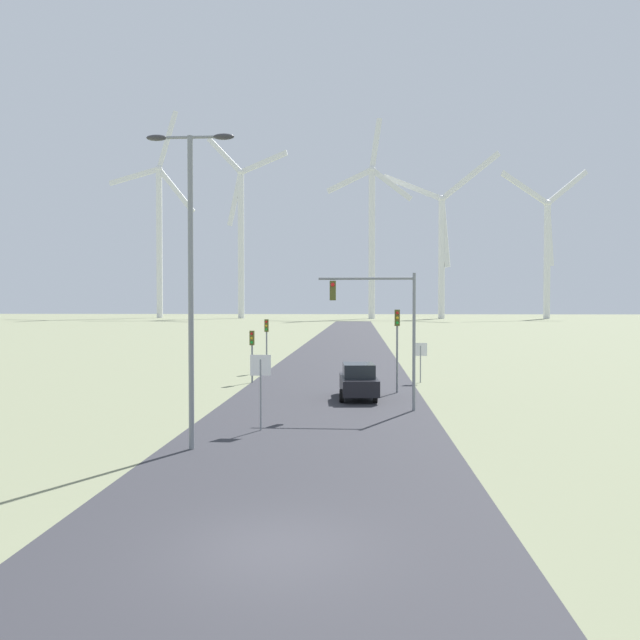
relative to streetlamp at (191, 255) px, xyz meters
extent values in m
plane|color=#757A5B|center=(3.91, -8.26, -6.51)|extent=(600.00, 600.00, 0.00)
cube|color=#2D2D33|center=(3.91, 39.74, -6.51)|extent=(10.00, 240.00, 0.01)
cylinder|color=gray|center=(0.00, 0.00, -1.29)|extent=(0.18, 0.18, 10.45)
cylinder|color=gray|center=(0.00, 0.00, 3.89)|extent=(2.26, 0.10, 0.10)
ellipsoid|color=#333338|center=(-1.13, 0.00, 3.89)|extent=(0.70, 0.32, 0.20)
ellipsoid|color=#333338|center=(1.13, 0.00, 3.89)|extent=(0.70, 0.32, 0.20)
cylinder|color=gray|center=(1.82, 3.26, -5.14)|extent=(0.07, 0.07, 2.75)
cube|color=white|center=(1.82, 3.24, -3.99)|extent=(0.81, 0.01, 0.81)
cube|color=red|center=(1.82, 3.26, -3.99)|extent=(0.76, 0.02, 0.76)
cylinder|color=gray|center=(9.41, 18.42, -5.36)|extent=(0.07, 0.07, 2.30)
cube|color=white|center=(9.41, 18.41, -4.44)|extent=(0.81, 0.01, 0.81)
cube|color=red|center=(9.41, 18.42, -4.44)|extent=(0.76, 0.02, 0.76)
cylinder|color=gray|center=(-1.03, 17.76, -4.90)|extent=(0.11, 0.11, 3.23)
cube|color=#4C511E|center=(-1.03, 17.76, -3.73)|extent=(0.28, 0.24, 0.90)
sphere|color=red|center=(-1.03, 17.63, -3.46)|extent=(0.16, 0.16, 0.16)
sphere|color=gold|center=(-1.03, 17.63, -3.73)|extent=(0.16, 0.16, 0.16)
sphere|color=green|center=(-1.03, 17.63, -4.00)|extent=(0.16, 0.16, 0.16)
cylinder|color=gray|center=(7.69, 13.89, -4.22)|extent=(0.11, 0.11, 4.58)
cube|color=#4C511E|center=(7.69, 13.89, -2.39)|extent=(0.28, 0.24, 0.90)
sphere|color=red|center=(7.69, 13.76, -2.12)|extent=(0.16, 0.16, 0.16)
sphere|color=gold|center=(7.69, 13.76, -2.39)|extent=(0.16, 0.16, 0.16)
sphere|color=green|center=(7.69, 13.76, -2.66)|extent=(0.16, 0.16, 0.16)
cylinder|color=gray|center=(-1.03, 23.83, -4.62)|extent=(0.11, 0.11, 3.79)
cube|color=#4C511E|center=(-1.03, 23.83, -3.17)|extent=(0.28, 0.24, 0.90)
sphere|color=red|center=(-1.03, 23.69, -2.90)|extent=(0.16, 0.16, 0.16)
sphere|color=gold|center=(-1.03, 23.69, -3.17)|extent=(0.16, 0.16, 0.16)
sphere|color=green|center=(-1.03, 23.69, -3.44)|extent=(0.16, 0.16, 0.16)
cylinder|color=gray|center=(8.11, 8.15, -3.36)|extent=(0.14, 0.14, 6.30)
cylinder|color=gray|center=(5.92, 8.15, -0.47)|extent=(4.37, 0.12, 0.12)
cube|color=#4C511E|center=(4.39, 8.15, -1.02)|extent=(0.28, 0.24, 0.90)
sphere|color=red|center=(4.39, 8.01, -0.75)|extent=(0.18, 0.18, 0.18)
cube|color=black|center=(5.58, 11.60, -5.78)|extent=(2.10, 4.22, 0.80)
cube|color=#1E2328|center=(5.58, 11.45, -5.03)|extent=(1.71, 2.21, 0.70)
cylinder|color=black|center=(4.75, 12.87, -6.18)|extent=(0.22, 0.66, 0.66)
cylinder|color=black|center=(6.41, 12.87, -6.18)|extent=(0.22, 0.66, 0.66)
cylinder|color=black|center=(4.75, 10.33, -6.18)|extent=(0.22, 0.66, 0.66)
cylinder|color=black|center=(6.41, 10.33, -6.18)|extent=(0.22, 0.66, 0.66)
cylinder|color=white|center=(-67.08, 202.73, 20.52)|extent=(2.20, 2.20, 54.06)
sphere|color=white|center=(-67.08, 202.73, 47.55)|extent=(2.60, 2.60, 2.60)
cube|color=white|center=(-63.56, 201.85, 57.94)|extent=(8.41, 2.55, 20.15)
cube|color=white|center=(-77.58, 205.34, 45.50)|extent=(20.20, 5.48, 5.62)
cube|color=white|center=(-60.11, 200.99, 39.20)|extent=(14.56, 4.08, 16.88)
cylinder|color=white|center=(-35.84, 196.46, 19.04)|extent=(2.20, 2.20, 51.11)
sphere|color=white|center=(-35.84, 196.46, 44.60)|extent=(2.60, 2.60, 2.60)
cube|color=white|center=(-42.37, 198.99, 51.46)|extent=(13.54, 5.65, 14.11)
cube|color=white|center=(-38.12, 197.35, 35.10)|extent=(6.06, 2.75, 18.18)
cube|color=white|center=(-27.04, 193.05, 47.23)|extent=(17.08, 7.02, 6.65)
cylinder|color=white|center=(9.85, 192.56, 18.78)|extent=(2.20, 2.20, 50.58)
sphere|color=white|center=(9.85, 192.56, 44.07)|extent=(2.60, 2.60, 2.60)
cube|color=white|center=(1.92, 195.08, 40.83)|extent=(15.48, 5.34, 7.68)
cube|color=white|center=(16.49, 190.46, 38.48)|extent=(13.53, 4.72, 11.76)
cube|color=white|center=(11.14, 192.15, 52.89)|extent=(4.24, 1.77, 16.64)
cylinder|color=white|center=(33.62, 194.27, 13.84)|extent=(2.20, 2.20, 40.71)
sphere|color=white|center=(33.62, 194.27, 34.20)|extent=(2.60, 2.60, 2.60)
cube|color=white|center=(42.51, 190.23, 41.12)|extent=(17.98, 8.52, 14.55)
cube|color=white|center=(23.72, 198.77, 39.21)|extent=(19.62, 9.27, 11.10)
cube|color=white|center=(34.62, 193.82, 22.28)|extent=(3.74, 2.06, 22.71)
cylinder|color=white|center=(69.14, 195.33, 12.98)|extent=(2.20, 2.20, 38.99)
sphere|color=white|center=(69.14, 195.33, 32.47)|extent=(2.60, 2.60, 2.60)
cube|color=white|center=(70.04, 195.78, 21.63)|extent=(3.53, 2.10, 20.56)
cube|color=white|center=(77.09, 199.30, 38.77)|extent=(16.11, 8.37, 13.31)
cube|color=white|center=(60.28, 190.91, 37.02)|extent=(17.55, 9.09, 10.19)
camera|label=1|loc=(5.61, -20.46, -1.66)|focal=35.00mm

